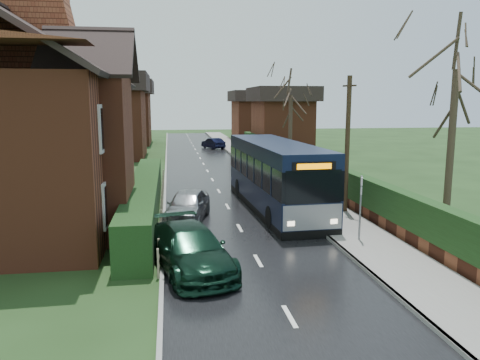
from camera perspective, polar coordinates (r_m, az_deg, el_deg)
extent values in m
plane|color=#294A1F|center=(17.18, 0.96, -7.69)|extent=(140.00, 140.00, 0.00)
cube|color=black|center=(26.81, -2.60, -1.39)|extent=(6.00, 100.00, 0.02)
cube|color=slate|center=(27.56, 6.22, -1.00)|extent=(2.50, 100.00, 0.14)
cube|color=gray|center=(27.28, 3.79, -1.08)|extent=(0.12, 100.00, 0.14)
cube|color=gray|center=(26.66, -9.13, -1.47)|extent=(0.12, 100.00, 0.10)
cube|color=black|center=(21.64, -11.53, -2.08)|extent=(1.20, 16.00, 1.60)
cube|color=brown|center=(27.95, 9.31, -0.45)|extent=(0.30, 50.00, 0.60)
cube|color=black|center=(27.81, 9.36, 1.38)|extent=(0.60, 50.00, 1.20)
cube|color=brown|center=(22.18, -25.01, 3.24)|extent=(8.00, 14.00, 6.00)
cube|color=brown|center=(18.50, -17.16, 2.63)|extent=(2.50, 4.00, 6.00)
cube|color=brown|center=(26.04, -21.24, 18.01)|extent=(0.90, 1.40, 2.20)
cube|color=silver|center=(16.69, -16.05, -2.90)|extent=(0.08, 1.20, 1.60)
cube|color=black|center=(16.69, -15.94, -2.90)|extent=(0.03, 0.95, 1.35)
cube|color=silver|center=(16.35, -16.47, 6.03)|extent=(0.08, 1.20, 1.60)
cube|color=black|center=(16.35, -16.36, 6.04)|extent=(0.03, 0.95, 1.35)
cube|color=silver|center=(20.59, -14.65, -0.52)|extent=(0.08, 1.20, 1.60)
cube|color=black|center=(20.59, -14.57, -0.52)|extent=(0.03, 0.95, 1.35)
cube|color=silver|center=(20.32, -14.96, 6.71)|extent=(0.08, 1.20, 1.60)
cube|color=black|center=(20.31, -14.88, 6.72)|extent=(0.03, 0.95, 1.35)
cube|color=silver|center=(24.53, -13.70, 1.09)|extent=(0.08, 1.20, 1.60)
cube|color=black|center=(24.52, -13.63, 1.10)|extent=(0.03, 0.95, 1.35)
cube|color=silver|center=(24.29, -13.95, 7.17)|extent=(0.08, 1.20, 1.60)
cube|color=black|center=(24.29, -13.87, 7.17)|extent=(0.03, 0.95, 1.35)
cube|color=silver|center=(26.99, -13.25, 1.86)|extent=(0.08, 1.20, 1.60)
cube|color=black|center=(26.99, -13.19, 1.87)|extent=(0.03, 0.95, 1.35)
cube|color=silver|center=(26.78, -13.46, 7.38)|extent=(0.08, 1.20, 1.60)
cube|color=black|center=(26.78, -13.40, 7.39)|extent=(0.03, 0.95, 1.35)
cube|color=black|center=(22.42, 4.27, -1.31)|extent=(2.86, 10.61, 1.09)
cube|color=black|center=(22.24, 4.30, 1.52)|extent=(2.88, 10.61, 1.15)
cube|color=black|center=(22.13, 4.33, 3.80)|extent=(2.86, 10.61, 0.63)
cube|color=black|center=(22.56, 4.25, -3.08)|extent=(2.86, 10.61, 0.33)
cube|color=gray|center=(17.58, 8.80, -4.49)|extent=(2.30, 0.22, 0.96)
cube|color=black|center=(17.31, 8.93, -0.83)|extent=(2.15, 0.18, 1.24)
cube|color=black|center=(17.19, 8.99, 1.67)|extent=(1.67, 0.16, 0.33)
cube|color=#FF8C00|center=(17.16, 9.04, 1.65)|extent=(1.31, 0.10, 0.21)
cube|color=black|center=(17.74, 8.76, -6.54)|extent=(2.34, 0.25, 0.29)
cube|color=#FFF2CC|center=(17.31, 6.24, -5.31)|extent=(0.27, 0.06, 0.17)
cube|color=#FFF2CC|center=(17.87, 11.38, -4.97)|extent=(0.27, 0.06, 0.17)
cylinder|color=black|center=(19.06, 3.81, -4.54)|extent=(0.31, 0.93, 0.92)
cylinder|color=black|center=(19.72, 9.90, -4.18)|extent=(0.31, 0.93, 0.92)
cylinder|color=black|center=(25.47, -0.10, -0.93)|extent=(0.31, 0.93, 0.92)
cylinder|color=black|center=(25.97, 4.58, -0.76)|extent=(0.31, 0.93, 0.92)
imported|color=#A9AAAE|center=(20.38, -6.41, -3.05)|extent=(2.45, 4.16, 1.33)
imported|color=black|center=(14.39, -6.06, -8.37)|extent=(2.93, 4.98, 1.35)
imported|color=black|center=(51.25, -3.29, 4.49)|extent=(2.46, 3.73, 1.16)
cylinder|color=slate|center=(17.39, 14.45, -3.54)|extent=(0.07, 0.07, 2.48)
cube|color=silver|center=(17.19, 14.60, -0.08)|extent=(0.17, 0.37, 0.28)
cube|color=silver|center=(17.25, 14.55, -1.25)|extent=(0.15, 0.33, 0.25)
cylinder|color=#2E2114|center=(21.57, 12.94, 4.04)|extent=(0.21, 0.21, 6.22)
cube|color=#2E2114|center=(21.49, 13.21, 11.13)|extent=(0.37, 0.77, 0.07)
cylinder|color=#392D22|center=(21.65, 24.32, 3.70)|extent=(0.31, 0.31, 6.41)
cylinder|color=#33261E|center=(36.00, 6.14, 5.83)|extent=(0.30, 0.30, 5.58)
cylinder|color=#332A1E|center=(27.56, -26.64, 5.31)|extent=(0.32, 0.32, 7.08)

